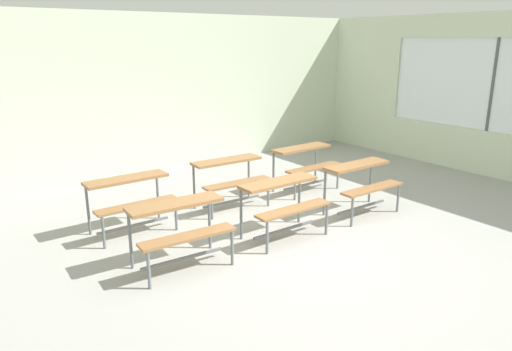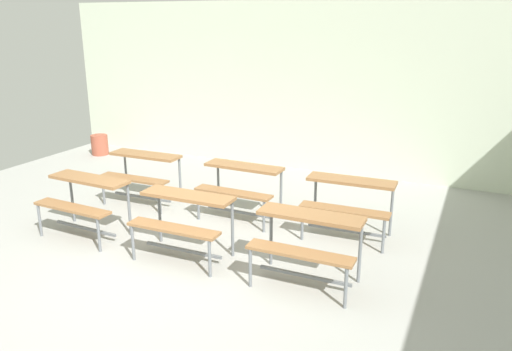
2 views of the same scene
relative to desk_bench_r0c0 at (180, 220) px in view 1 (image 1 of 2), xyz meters
The scene contains 8 objects.
ground 1.65m from the desk_bench_r0c0, 16.53° to the right, with size 10.00×9.00×0.05m, color #9E9E99.
wall_back 4.42m from the desk_bench_r0c0, 69.95° to the left, with size 10.00×0.12×3.00m, color beige.
desk_bench_r0c0 is the anchor object (origin of this frame).
desk_bench_r0c1 1.48m from the desk_bench_r0c0, ahead, with size 1.11×0.60×0.74m.
desk_bench_r0c2 2.97m from the desk_bench_r0c0, ahead, with size 1.10×0.60×0.74m.
desk_bench_r1c0 1.29m from the desk_bench_r0c0, 93.31° to the left, with size 1.11×0.61×0.74m.
desk_bench_r1c1 2.04m from the desk_bench_r0c0, 41.05° to the left, with size 1.12×0.62×0.74m.
desk_bench_r1c2 3.33m from the desk_bench_r0c0, 23.46° to the left, with size 1.12×0.62×0.74m.
Camera 1 is at (-3.66, -4.06, 2.51)m, focal length 32.99 mm.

